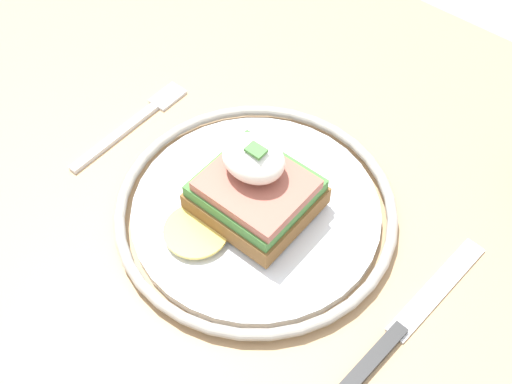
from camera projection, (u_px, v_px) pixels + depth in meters
dining_table at (218, 283)px, 0.67m from camera, size 1.05×0.82×0.72m
plate at (256, 210)px, 0.58m from camera, size 0.26×0.26×0.02m
sandwich at (254, 187)px, 0.55m from camera, size 0.10×0.13×0.08m
fork at (135, 122)px, 0.65m from camera, size 0.02×0.15×0.00m
knife at (399, 331)px, 0.52m from camera, size 0.03×0.20×0.01m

